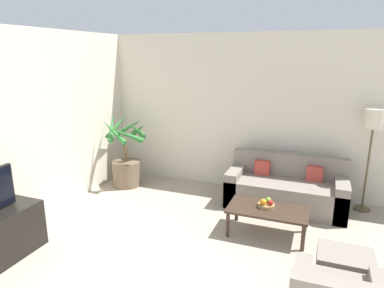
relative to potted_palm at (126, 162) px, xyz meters
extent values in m
cube|color=beige|center=(3.01, 0.68, 0.90)|extent=(8.52, 0.06, 2.70)
cylinder|color=brown|center=(0.00, 0.00, -0.22)|extent=(0.51, 0.51, 0.46)
cylinder|color=brown|center=(0.00, 0.00, 0.23)|extent=(0.06, 0.06, 0.44)
cone|color=#2D7533|center=(0.24, 0.00, 0.62)|extent=(0.10, 0.55, 0.43)
cone|color=#2D7533|center=(0.17, 0.21, 0.57)|extent=(0.52, 0.44, 0.35)
cone|color=#2D7533|center=(-0.06, 0.25, 0.59)|extent=(0.58, 0.22, 0.39)
cone|color=#2D7533|center=(-0.20, 0.10, 0.64)|extent=(0.31, 0.51, 0.48)
cone|color=#2D7533|center=(-0.20, -0.09, 0.65)|extent=(0.31, 0.50, 0.49)
cone|color=#2D7533|center=(-0.06, -0.25, 0.61)|extent=(0.57, 0.22, 0.41)
cone|color=#2D7533|center=(0.17, -0.21, 0.57)|extent=(0.52, 0.44, 0.34)
cube|color=gray|center=(2.82, 0.08, -0.23)|extent=(1.80, 0.77, 0.43)
cube|color=gray|center=(2.82, 0.38, 0.16)|extent=(1.80, 0.16, 0.36)
cube|color=gray|center=(2.02, 0.08, -0.17)|extent=(0.20, 0.77, 0.55)
cube|color=gray|center=(3.62, 0.08, -0.17)|extent=(0.20, 0.77, 0.55)
cube|color=#B23D33|center=(2.42, 0.26, 0.10)|extent=(0.24, 0.12, 0.24)
cube|color=#B23D33|center=(3.22, 0.26, 0.10)|extent=(0.24, 0.12, 0.24)
cylinder|color=brown|center=(3.96, 0.42, -0.44)|extent=(0.24, 0.24, 0.03)
cylinder|color=brown|center=(3.96, 0.42, 0.21)|extent=(0.03, 0.03, 1.28)
cylinder|color=beige|center=(3.96, 0.42, 1.00)|extent=(0.29, 0.29, 0.29)
cylinder|color=#38281E|center=(2.22, -1.11, -0.28)|extent=(0.05, 0.05, 0.35)
cylinder|color=#38281E|center=(3.17, -1.11, -0.28)|extent=(0.05, 0.05, 0.35)
cylinder|color=#38281E|center=(2.22, -0.62, -0.28)|extent=(0.05, 0.05, 0.35)
cylinder|color=#38281E|center=(3.17, -0.62, -0.28)|extent=(0.05, 0.05, 0.35)
cube|color=#38281E|center=(2.69, -0.87, -0.09)|extent=(1.04, 0.58, 0.03)
cylinder|color=#997A4C|center=(2.66, -0.83, -0.05)|extent=(0.22, 0.22, 0.04)
sphere|color=red|center=(2.72, -0.85, 0.00)|extent=(0.07, 0.07, 0.07)
sphere|color=olive|center=(2.68, -0.78, 0.01)|extent=(0.08, 0.08, 0.08)
sphere|color=orange|center=(2.63, -0.88, 0.01)|extent=(0.09, 0.09, 0.09)
cube|color=gray|center=(3.61, -1.66, -0.26)|extent=(0.55, 0.44, 0.39)
camera|label=1|loc=(3.24, -5.09, 1.91)|focal=32.00mm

